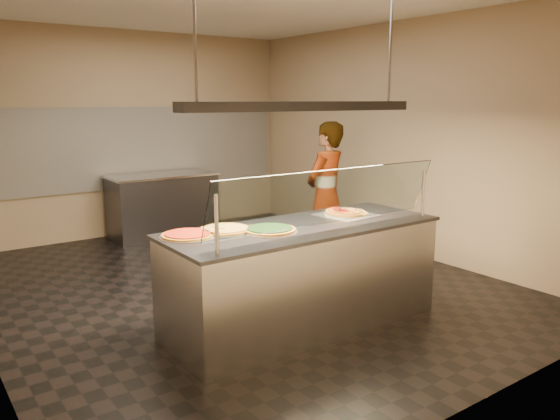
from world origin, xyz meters
TOP-DOWN VIEW (x-y plane):
  - ground at (0.00, 0.00)m, footprint 5.00×6.00m
  - wall_back at (0.00, 3.01)m, footprint 5.00×0.02m
  - wall_front at (0.00, -3.01)m, footprint 5.00×0.02m
  - wall_right at (2.51, 0.00)m, footprint 0.02×6.00m
  - tile_band at (0.00, 2.98)m, footprint 4.90×0.02m
  - serving_counter at (-0.11, -1.30)m, footprint 2.50×0.94m
  - sneeze_guard at (-0.11, -1.64)m, footprint 2.26×0.18m
  - perforated_tray at (0.48, -1.20)m, footprint 0.52×0.52m
  - half_pizza_pepperoni at (0.39, -1.20)m, footprint 0.23×0.41m
  - half_pizza_sausage at (0.57, -1.20)m, footprint 0.23×0.41m
  - pizza_spinach at (-0.48, -1.32)m, footprint 0.47×0.47m
  - pizza_cheese at (-0.77, -1.08)m, footprint 0.46×0.46m
  - pizza_tomato at (-1.11, -1.08)m, footprint 0.44×0.44m
  - pizza_spatula at (-0.78, -1.10)m, footprint 0.22×0.22m
  - prep_table at (0.25, 2.55)m, footprint 1.55×0.74m
  - worker at (1.29, 0.05)m, footprint 0.74×0.59m
  - heat_lamp_housing at (-0.11, -1.30)m, footprint 2.30×0.18m
  - lamp_rod_left at (-1.11, -1.30)m, footprint 0.02×0.02m
  - lamp_rod_right at (0.89, -1.30)m, footprint 0.02×0.02m

SIDE VIEW (x-z plane):
  - ground at x=0.00m, z-range -0.02..0.00m
  - serving_counter at x=-0.11m, z-range 0.00..0.93m
  - prep_table at x=0.25m, z-range 0.00..0.93m
  - worker at x=1.29m, z-range 0.00..1.75m
  - perforated_tray at x=0.48m, z-range 0.93..0.94m
  - pizza_tomato at x=-1.11m, z-range 0.93..0.96m
  - pizza_cheese at x=-0.77m, z-range 0.93..0.96m
  - pizza_spinach at x=-0.48m, z-range 0.93..0.96m
  - half_pizza_sausage at x=0.57m, z-range 0.94..0.98m
  - pizza_spatula at x=-0.78m, z-range 0.95..0.97m
  - half_pizza_pepperoni at x=0.39m, z-range 0.94..0.99m
  - sneeze_guard at x=-0.11m, z-range 0.96..1.49m
  - tile_band at x=0.00m, z-range 0.70..1.90m
  - wall_back at x=0.00m, z-range 0.00..3.00m
  - wall_front at x=0.00m, z-range 0.00..3.00m
  - wall_right at x=2.51m, z-range 0.00..3.00m
  - heat_lamp_housing at x=-0.11m, z-range 1.91..1.99m
  - lamp_rod_left at x=-1.11m, z-range 1.99..3.00m
  - lamp_rod_right at x=0.89m, z-range 1.99..3.00m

